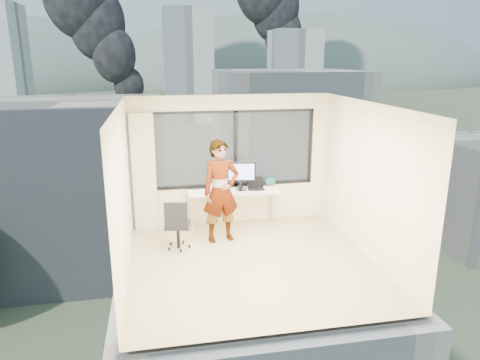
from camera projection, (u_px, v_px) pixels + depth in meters
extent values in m
cube|color=tan|center=(251.00, 262.00, 7.36)|extent=(4.00, 4.00, 0.01)
cube|color=white|center=(252.00, 105.00, 6.66)|extent=(4.00, 4.00, 0.01)
cube|color=beige|center=(288.00, 236.00, 5.12)|extent=(4.00, 0.01, 2.60)
cube|color=beige|center=(122.00, 195.00, 6.65)|extent=(0.01, 4.00, 2.60)
cube|color=beige|center=(369.00, 181.00, 7.37)|extent=(0.01, 4.00, 2.60)
cube|color=beige|center=(144.00, 172.00, 8.52)|extent=(0.45, 0.14, 2.30)
cube|color=beige|center=(234.00, 209.00, 8.83)|extent=(1.80, 0.60, 0.75)
imported|color=#2D2D33|center=(221.00, 191.00, 8.02)|extent=(0.77, 0.59, 1.90)
cube|color=white|center=(216.00, 186.00, 8.90)|extent=(0.42, 0.39, 0.08)
cube|color=black|center=(214.00, 193.00, 8.58)|extent=(0.11, 0.08, 0.01)
cylinder|color=black|center=(240.00, 188.00, 8.72)|extent=(0.09, 0.09, 0.09)
ellipsoid|color=#0D4E50|center=(270.00, 181.00, 9.05)|extent=(0.26, 0.19, 0.18)
cube|color=#515B3D|center=(161.00, 121.00, 124.66)|extent=(400.00, 400.00, 0.04)
cube|color=beige|center=(65.00, 188.00, 36.00)|extent=(16.00, 12.00, 14.00)
cube|color=beige|center=(285.00, 147.00, 47.09)|extent=(14.00, 13.00, 16.00)
cube|color=silver|center=(188.00, 66.00, 122.07)|extent=(13.00, 13.00, 30.00)
cube|color=silver|center=(294.00, 70.00, 148.21)|extent=(15.00, 15.00, 26.00)
ellipsoid|color=slate|center=(291.00, 81.00, 331.94)|extent=(300.00, 220.00, 96.00)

